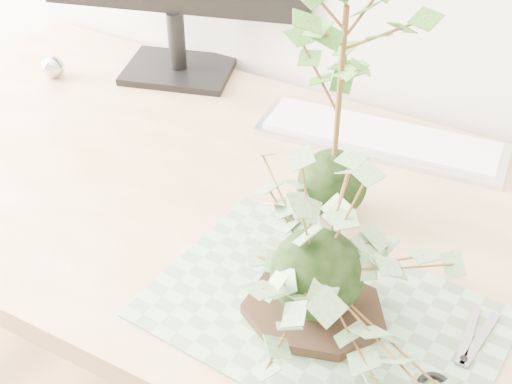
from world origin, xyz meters
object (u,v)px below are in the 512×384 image
(keyboard, at_px, (380,138))
(ivy_kokedama, at_px, (319,241))
(desk, at_px, (307,265))
(maple_kokedama, at_px, (345,25))

(keyboard, bearing_deg, ivy_kokedama, -86.30)
(desk, relative_size, keyboard, 3.71)
(desk, relative_size, maple_kokedama, 3.76)
(ivy_kokedama, height_order, keyboard, ivy_kokedama)
(desk, bearing_deg, maple_kokedama, 67.09)
(desk, distance_m, ivy_kokedama, 0.29)
(desk, xyz_separation_m, keyboard, (0.01, 0.25, 0.10))
(keyboard, bearing_deg, maple_kokedama, -95.52)
(ivy_kokedama, xyz_separation_m, maple_kokedama, (-0.07, 0.20, 0.17))
(ivy_kokedama, relative_size, keyboard, 0.96)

